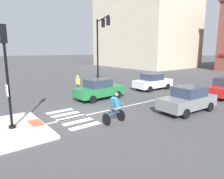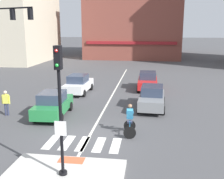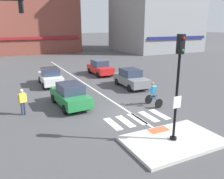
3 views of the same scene
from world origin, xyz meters
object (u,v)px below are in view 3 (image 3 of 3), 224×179
at_px(pedestrian_at_curb_left, 22,100).
at_px(signal_pole, 178,79).
at_px(car_red_eastbound_far, 100,68).
at_px(car_green_westbound_near, 70,95).
at_px(car_white_westbound_far, 50,77).
at_px(cyclist, 153,94).
at_px(car_grey_eastbound_mid, 131,78).

bearing_deg(pedestrian_at_curb_left, signal_pole, -48.76).
height_order(signal_pole, car_red_eastbound_far, signal_pole).
bearing_deg(car_green_westbound_near, car_red_eastbound_far, 55.52).
bearing_deg(car_green_westbound_near, signal_pole, -67.63).
xyz_separation_m(signal_pole, car_white_westbound_far, (-2.94, 13.64, -2.29)).
bearing_deg(car_white_westbound_far, cyclist, -60.01).
bearing_deg(cyclist, pedestrian_at_curb_left, 165.10).
relative_size(car_grey_eastbound_mid, cyclist, 2.49).
bearing_deg(car_green_westbound_near, cyclist, -25.47).
bearing_deg(signal_pole, pedestrian_at_curb_left, 131.24).
bearing_deg(car_grey_eastbound_mid, car_white_westbound_far, 148.50).
xyz_separation_m(car_grey_eastbound_mid, pedestrian_at_curb_left, (-9.48, -2.84, 0.17)).
bearing_deg(car_red_eastbound_far, cyclist, -94.35).
bearing_deg(car_green_westbound_near, car_grey_eastbound_mid, 22.01).
distance_m(signal_pole, car_green_westbound_near, 8.07).
bearing_deg(signal_pole, car_red_eastbound_far, 79.06).
bearing_deg(car_white_westbound_far, pedestrian_at_curb_left, -114.70).
xyz_separation_m(car_grey_eastbound_mid, cyclist, (-1.21, -5.04, 0.06)).
bearing_deg(car_green_westbound_near, pedestrian_at_curb_left, -175.14).
bearing_deg(pedestrian_at_curb_left, cyclist, -14.90).
height_order(signal_pole, car_grey_eastbound_mid, signal_pole).
bearing_deg(car_grey_eastbound_mid, pedestrian_at_curb_left, -163.31).
height_order(cyclist, pedestrian_at_curb_left, cyclist).
xyz_separation_m(car_white_westbound_far, pedestrian_at_curb_left, (-3.10, -6.75, 0.17)).
bearing_deg(car_white_westbound_far, car_green_westbound_near, -90.04).
xyz_separation_m(car_green_westbound_near, pedestrian_at_curb_left, (-3.10, -0.26, 0.17)).
distance_m(signal_pole, car_white_westbound_far, 14.14).
xyz_separation_m(signal_pole, car_grey_eastbound_mid, (3.43, 9.73, -2.29)).
bearing_deg(pedestrian_at_curb_left, car_grey_eastbound_mid, 16.69).
height_order(car_white_westbound_far, pedestrian_at_curb_left, pedestrian_at_curb_left).
distance_m(car_red_eastbound_far, car_white_westbound_far, 6.44).
height_order(car_white_westbound_far, car_grey_eastbound_mid, same).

